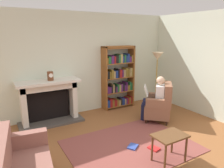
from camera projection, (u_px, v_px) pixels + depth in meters
ground at (140, 153)px, 3.77m from camera, size 14.00×14.00×0.00m
back_wall at (84, 64)px, 5.59m from camera, size 5.60×0.10×2.70m
side_wall_right at (189, 63)px, 5.80m from camera, size 0.10×5.20×2.70m
area_rug at (131, 146)px, 4.02m from camera, size 2.40×1.80×0.01m
fireplace at (49, 100)px, 5.05m from camera, size 1.51×0.64×1.06m
mantel_clock at (50, 76)px, 4.85m from camera, size 0.14×0.14×0.21m
bookshelf at (118, 78)px, 6.00m from camera, size 0.96×0.32×1.81m
armchair_reading at (160, 105)px, 5.12m from camera, size 0.89×0.89×0.97m
seated_reader at (155, 97)px, 5.09m from camera, size 0.59×0.58×1.14m
side_table at (170, 139)px, 3.44m from camera, size 0.56×0.39×0.50m
scattered_books at (143, 147)px, 3.93m from camera, size 0.54×0.49×0.03m
floor_lamp at (157, 61)px, 5.75m from camera, size 0.32×0.32×1.65m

